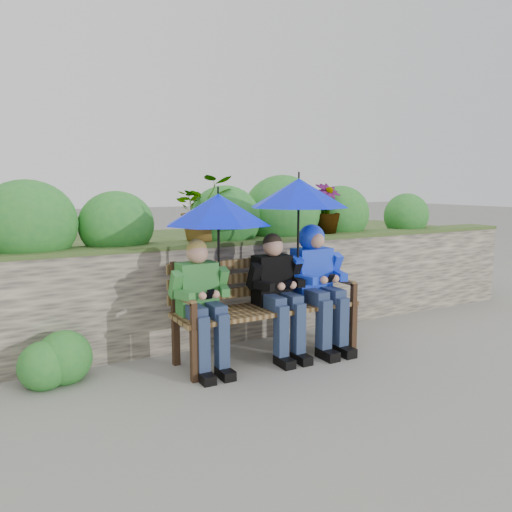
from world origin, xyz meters
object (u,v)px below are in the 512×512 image
park_bench (264,300)px  umbrella_right (299,193)px  boy_left (202,298)px  umbrella_left (218,209)px  boy_middle (277,288)px  boy_right (317,276)px

park_bench → umbrella_right: size_ratio=1.77×
boy_left → umbrella_right: 1.32m
park_bench → umbrella_right: bearing=-13.3°
umbrella_right → umbrella_left: bearing=176.5°
boy_left → boy_middle: 0.75m
boy_left → boy_right: boy_right is taller
umbrella_left → boy_right: bearing=-2.7°
boy_middle → umbrella_left: bearing=174.3°
park_bench → boy_left: (-0.66, -0.08, 0.11)m
park_bench → boy_right: bearing=-8.0°
park_bench → boy_left: bearing=-172.9°
park_bench → umbrella_right: (0.32, -0.08, 0.99)m
park_bench → boy_middle: bearing=-41.5°
park_bench → boy_middle: (0.10, -0.08, 0.12)m
umbrella_left → umbrella_right: umbrella_right is taller
park_bench → boy_right: boy_right is taller
umbrella_left → boy_middle: bearing=-5.7°
park_bench → boy_middle: 0.17m
boy_middle → boy_right: size_ratio=0.95×
boy_middle → umbrella_left: 0.93m
boy_left → park_bench: bearing=7.1°
park_bench → boy_left: size_ratio=1.55×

